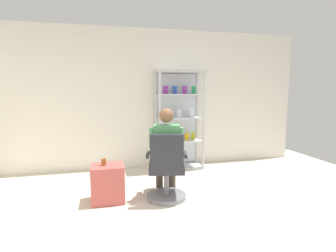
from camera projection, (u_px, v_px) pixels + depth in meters
name	position (u px, v px, depth m)	size (l,w,h in m)	color
ground_plane	(215.00, 248.00, 2.62)	(7.20, 7.20, 0.00)	beige
back_wall	(156.00, 99.00, 5.33)	(6.00, 0.10, 2.70)	silver
display_cabinet_main	(178.00, 119.00, 5.24)	(0.90, 0.45, 1.90)	#B7B7BC
office_chair	(167.00, 173.00, 3.71)	(0.61, 0.57, 0.96)	slate
seated_shopkeeper	(166.00, 148.00, 3.83)	(0.54, 0.61, 1.29)	#3F382D
storage_crate	(108.00, 183.00, 3.69)	(0.44, 0.40, 0.51)	#B24C47
tea_glass	(104.00, 162.00, 3.65)	(0.07, 0.07, 0.10)	brown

